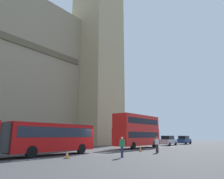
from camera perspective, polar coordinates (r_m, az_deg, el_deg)
ground_plane at (r=22.59m, az=-3.75°, el=-17.23°), size 160.00×160.00×0.00m
lane_centre_marking at (r=23.48m, az=-1.71°, el=-17.07°), size 39.00×0.16×0.01m
double_decker_bus at (r=32.55m, az=7.09°, el=-11.03°), size 9.60×2.54×4.90m
sedan_lead at (r=42.99m, az=15.34°, el=-13.49°), size 4.40×1.86×1.85m
sedan_trailing at (r=50.93m, az=19.38°, el=-13.06°), size 4.40×1.86×1.85m
traffic_cone_west at (r=17.74m, az=-12.34°, el=-17.27°), size 0.36×0.36×0.58m
traffic_cone_middle at (r=25.44m, az=7.86°, el=-16.00°), size 0.36×0.36×0.58m
pedestrian_near_cones at (r=18.10m, az=2.80°, el=-15.44°), size 0.36×0.46×1.69m
pedestrian_by_kerb at (r=23.71m, az=12.34°, el=-14.55°), size 0.46×0.37×1.69m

